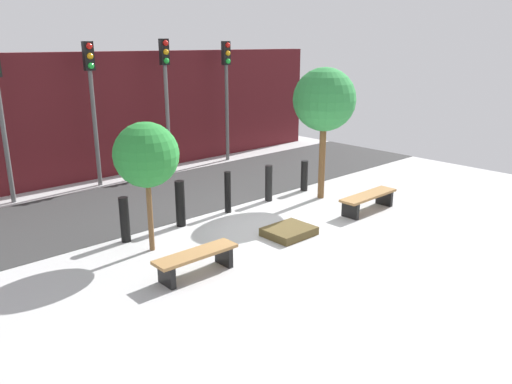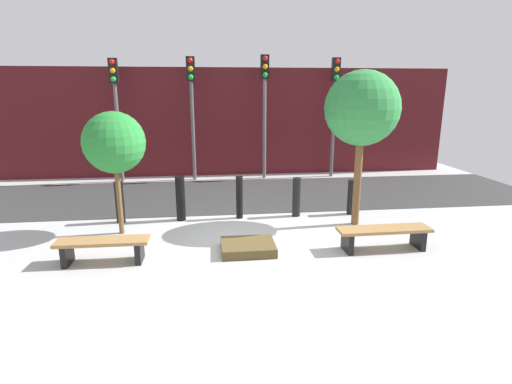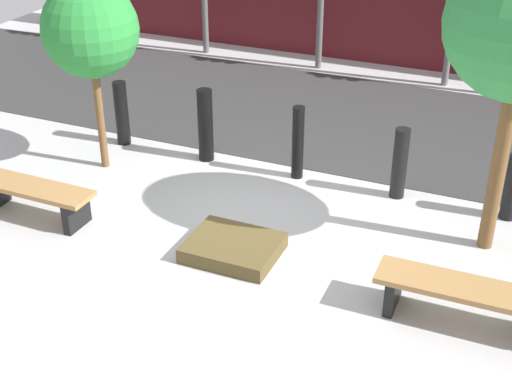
# 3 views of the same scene
# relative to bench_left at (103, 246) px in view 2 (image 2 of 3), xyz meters

# --- Properties ---
(ground_plane) EXTENTS (18.00, 18.00, 0.00)m
(ground_plane) POSITION_rel_bench_left_xyz_m (2.62, 0.82, -0.31)
(ground_plane) COLOR #B4B4B4
(road_strip) EXTENTS (18.00, 3.90, 0.01)m
(road_strip) POSITION_rel_bench_left_xyz_m (2.62, 4.49, -0.31)
(road_strip) COLOR #343434
(road_strip) RESTS_ON ground
(building_facade) EXTENTS (16.20, 0.50, 3.78)m
(building_facade) POSITION_rel_bench_left_xyz_m (2.62, 7.68, 1.58)
(building_facade) COLOR #511419
(building_facade) RESTS_ON ground
(bench_left) EXTENTS (1.62, 0.45, 0.44)m
(bench_left) POSITION_rel_bench_left_xyz_m (0.00, 0.00, 0.00)
(bench_left) COLOR black
(bench_left) RESTS_ON ground
(bench_right) EXTENTS (1.81, 0.47, 0.44)m
(bench_right) POSITION_rel_bench_left_xyz_m (5.24, 0.00, 0.01)
(bench_right) COLOR black
(bench_right) RESTS_ON ground
(planter_bed) EXTENTS (1.02, 0.84, 0.18)m
(planter_bed) POSITION_rel_bench_left_xyz_m (2.62, 0.20, -0.22)
(planter_bed) COLOR brown
(planter_bed) RESTS_ON ground
(tree_behind_left_bench) EXTENTS (1.27, 1.27, 2.61)m
(tree_behind_left_bench) POSITION_rel_bench_left_xyz_m (0.00, 1.53, 1.65)
(tree_behind_left_bench) COLOR brown
(tree_behind_left_bench) RESTS_ON ground
(tree_behind_right_bench) EXTENTS (1.62, 1.62, 3.45)m
(tree_behind_right_bench) POSITION_rel_bench_left_xyz_m (5.24, 1.53, 2.30)
(tree_behind_right_bench) COLOR brown
(tree_behind_right_bench) RESTS_ON ground
(bollard_far_left) EXTENTS (0.20, 0.20, 0.97)m
(bollard_far_left) POSITION_rel_bench_left_xyz_m (-0.17, 2.29, 0.18)
(bollard_far_left) COLOR black
(bollard_far_left) RESTS_ON ground
(bollard_left) EXTENTS (0.22, 0.22, 1.06)m
(bollard_left) POSITION_rel_bench_left_xyz_m (1.23, 2.29, 0.22)
(bollard_left) COLOR black
(bollard_left) RESTS_ON ground
(bollard_center) EXTENTS (0.16, 0.16, 1.03)m
(bollard_center) POSITION_rel_bench_left_xyz_m (2.62, 2.29, 0.21)
(bollard_center) COLOR black
(bollard_center) RESTS_ON ground
(bollard_right) EXTENTS (0.19, 0.19, 0.96)m
(bollard_right) POSITION_rel_bench_left_xyz_m (4.02, 2.29, 0.17)
(bollard_right) COLOR black
(bollard_right) RESTS_ON ground
(bollard_far_right) EXTENTS (0.20, 0.20, 0.86)m
(bollard_far_right) POSITION_rel_bench_left_xyz_m (5.41, 2.29, 0.12)
(bollard_far_right) COLOR black
(bollard_far_right) RESTS_ON ground
(traffic_light_west) EXTENTS (0.28, 0.27, 4.00)m
(traffic_light_west) POSITION_rel_bench_left_xyz_m (-1.03, 6.73, 2.43)
(traffic_light_west) COLOR #585858
(traffic_light_west) RESTS_ON ground
(traffic_light_mid_west) EXTENTS (0.28, 0.27, 4.07)m
(traffic_light_mid_west) POSITION_rel_bench_left_xyz_m (1.40, 6.73, 2.48)
(traffic_light_mid_west) COLOR #575757
(traffic_light_mid_west) RESTS_ON ground
(traffic_light_mid_east) EXTENTS (0.28, 0.27, 4.15)m
(traffic_light_mid_east) POSITION_rel_bench_left_xyz_m (3.84, 6.73, 2.53)
(traffic_light_mid_east) COLOR #616161
(traffic_light_mid_east) RESTS_ON ground
(traffic_light_east) EXTENTS (0.28, 0.27, 4.07)m
(traffic_light_east) POSITION_rel_bench_left_xyz_m (6.27, 6.73, 2.48)
(traffic_light_east) COLOR #555555
(traffic_light_east) RESTS_ON ground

